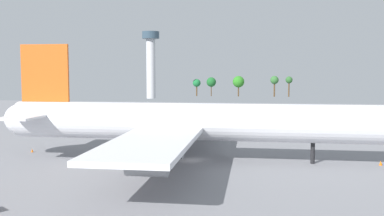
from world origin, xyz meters
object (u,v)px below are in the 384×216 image
(safety_cone_nose, at_px, (381,163))
(safety_cone_tail, at_px, (32,150))
(cargo_airplane, at_px, (190,122))
(control_tower, at_px, (151,59))

(safety_cone_nose, distance_m, safety_cone_tail, 61.95)
(safety_cone_tail, bearing_deg, cargo_airplane, -5.47)
(cargo_airplane, relative_size, safety_cone_tail, 105.91)
(cargo_airplane, height_order, control_tower, control_tower)
(safety_cone_nose, relative_size, control_tower, 0.02)
(safety_cone_nose, distance_m, control_tower, 182.76)
(safety_cone_nose, bearing_deg, control_tower, 115.35)
(cargo_airplane, xyz_separation_m, control_tower, (-46.39, 164.21, 15.74))
(cargo_airplane, bearing_deg, safety_cone_nose, 0.45)
(cargo_airplane, height_order, safety_cone_tail, cargo_airplane)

